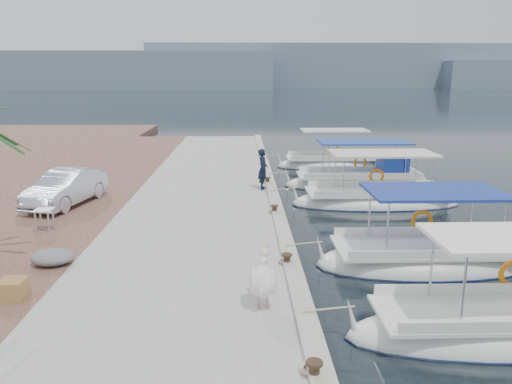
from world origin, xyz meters
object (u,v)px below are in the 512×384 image
(fishing_caique_b, at_px, (424,261))
(parked_car, at_px, (66,188))
(fishing_caique_d, at_px, (361,182))
(pelican, at_px, (263,280))
(fishing_caique_e, at_px, (331,165))
(fisherman, at_px, (263,169))
(fishing_caique_c, at_px, (376,202))

(fishing_caique_b, relative_size, parked_car, 1.54)
(fishing_caique_d, bearing_deg, pelican, -111.15)
(fishing_caique_b, bearing_deg, parked_car, 155.76)
(fishing_caique_b, bearing_deg, fishing_caique_e, 89.65)
(fishing_caique_d, height_order, fishing_caique_e, same)
(fishing_caique_e, height_order, fisherman, fisherman)
(fishing_caique_d, relative_size, fisherman, 4.15)
(fisherman, bearing_deg, pelican, -178.56)
(pelican, bearing_deg, fishing_caique_b, 36.00)
(fishing_caique_b, distance_m, fishing_caique_d, 10.58)
(fishing_caique_c, relative_size, fishing_caique_d, 0.98)
(fishing_caique_e, xyz_separation_m, pelican, (-4.89, -19.35, 0.99))
(fishing_caique_b, relative_size, fishing_caique_e, 0.97)
(fishing_caique_d, xyz_separation_m, pelican, (-5.43, -14.04, 0.92))
(fishing_caique_d, distance_m, pelican, 15.08)
(fishing_caique_c, xyz_separation_m, fisherman, (-4.76, 0.92, 1.26))
(fishing_caique_d, relative_size, pelican, 4.79)
(fisherman, relative_size, parked_car, 0.43)
(fishing_caique_d, bearing_deg, fishing_caique_e, 95.83)
(fishing_caique_d, xyz_separation_m, fisherman, (-4.96, -2.68, 1.19))
(fishing_caique_d, bearing_deg, fishing_caique_c, -93.12)
(fishing_caique_d, distance_m, fisherman, 5.76)
(fisherman, height_order, parked_car, fisherman)
(fishing_caique_b, distance_m, fishing_caique_c, 6.97)
(fishing_caique_e, height_order, pelican, fishing_caique_e)
(fishing_caique_b, bearing_deg, pelican, -144.00)
(fishing_caique_e, xyz_separation_m, fisherman, (-4.42, -8.00, 1.26))
(pelican, xyz_separation_m, parked_car, (-7.16, 8.87, 0.06))
(fishing_caique_e, relative_size, pelican, 4.22)
(fishing_caique_d, bearing_deg, fisherman, -151.58)
(fishing_caique_d, distance_m, fishing_caique_e, 5.34)
(fishing_caique_c, xyz_separation_m, fishing_caique_d, (0.20, 3.60, 0.06))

